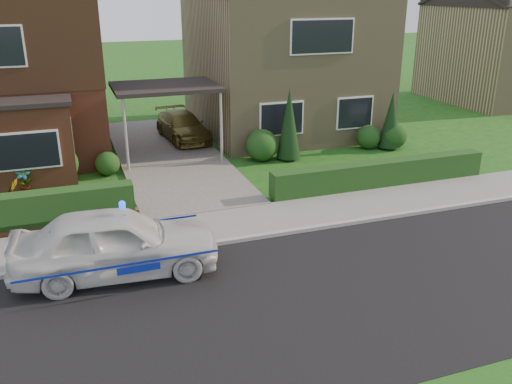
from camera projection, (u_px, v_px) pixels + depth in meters
name	position (u px, v px, depth m)	size (l,w,h in m)	color
ground	(272.00, 305.00, 11.11)	(120.00, 120.00, 0.00)	#144B14
road	(272.00, 305.00, 11.11)	(60.00, 6.00, 0.02)	black
kerb	(229.00, 241.00, 13.78)	(60.00, 0.16, 0.12)	#9E9993
sidewalk	(218.00, 226.00, 14.71)	(60.00, 2.00, 0.10)	slate
driveway	(169.00, 156.00, 20.79)	(3.80, 12.00, 0.12)	#666059
house_right	(282.00, 46.00, 23.96)	(7.50, 8.06, 7.25)	#918059
carport_link	(165.00, 88.00, 19.83)	(3.80, 3.00, 2.77)	black
hedge_right	(379.00, 188.00, 17.64)	(7.50, 0.55, 0.80)	#113715
shrub_left_mid	(58.00, 164.00, 17.83)	(1.32, 1.32, 1.32)	#113715
shrub_left_near	(108.00, 164.00, 18.68)	(0.84, 0.84, 0.84)	#113715
shrub_right_near	(262.00, 145.00, 20.19)	(1.20, 1.20, 1.20)	#113715
shrub_right_mid	(368.00, 137.00, 21.75)	(0.96, 0.96, 0.96)	#113715
shrub_right_far	(394.00, 135.00, 21.78)	(1.08, 1.08, 1.08)	#113715
conifer_a	(289.00, 126.00, 20.07)	(0.90, 0.90, 2.60)	black
conifer_b	(391.00, 122.00, 21.52)	(0.90, 0.90, 2.20)	black
neighbour_right	(501.00, 54.00, 30.54)	(6.50, 7.00, 5.20)	#918059
police_car	(116.00, 243.00, 12.07)	(4.18, 4.68, 1.71)	silver
driveway_car	(183.00, 126.00, 22.67)	(1.55, 3.80, 1.10)	brown
potted_plant_a	(24.00, 182.00, 16.91)	(0.45, 0.30, 0.85)	gray
potted_plant_b	(12.00, 193.00, 16.06)	(0.45, 0.36, 0.82)	gray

